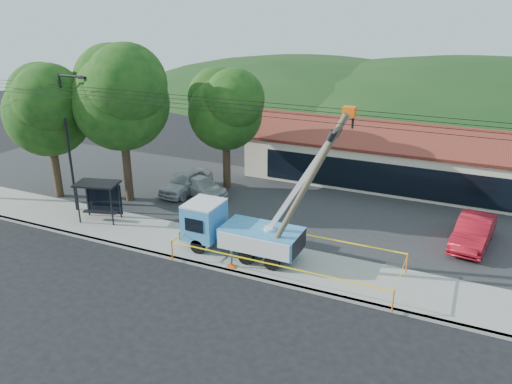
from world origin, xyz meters
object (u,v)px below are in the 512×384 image
at_px(utility_truck, 239,229).
at_px(car_silver, 187,194).
at_px(leaning_pole, 305,188).
at_px(bus_shelter, 99,192).
at_px(car_white, 201,196).
at_px(car_red, 471,246).

height_order(utility_truck, car_silver, utility_truck).
relative_size(utility_truck, leaning_pole, 1.08).
bearing_deg(car_silver, bus_shelter, -104.52).
relative_size(bus_shelter, car_white, 0.64).
bearing_deg(car_white, utility_truck, -117.69).
distance_m(utility_truck, bus_shelter, 9.92).
distance_m(car_silver, car_white, 1.24).
xyz_separation_m(utility_truck, car_red, (11.53, 6.40, -1.56)).
height_order(utility_truck, bus_shelter, utility_truck).
relative_size(car_silver, car_red, 0.94).
bearing_deg(bus_shelter, utility_truck, -17.75).
height_order(utility_truck, car_red, utility_truck).
bearing_deg(utility_truck, leaning_pole, -9.57).
height_order(utility_truck, leaning_pole, utility_truck).
xyz_separation_m(leaning_pole, car_red, (7.68, 7.05, -4.72)).
height_order(leaning_pole, car_white, leaning_pole).
distance_m(car_red, car_white, 17.95).
height_order(leaning_pole, car_red, leaning_pole).
height_order(car_silver, car_white, car_silver).
relative_size(car_red, car_white, 1.10).
bearing_deg(car_red, utility_truck, -142.85).
xyz_separation_m(utility_truck, bus_shelter, (-9.90, 0.46, 0.41)).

